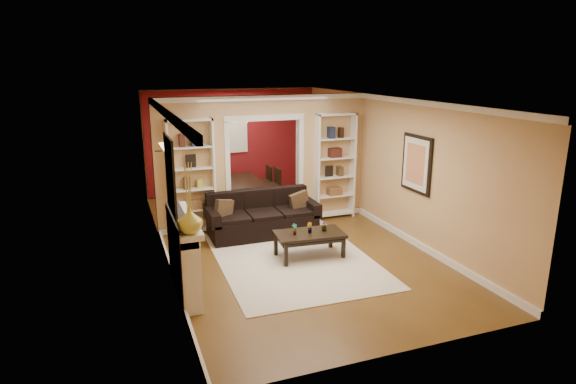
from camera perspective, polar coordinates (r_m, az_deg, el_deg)
name	(u,v)px	position (r m, az deg, el deg)	size (l,w,h in m)	color
floor	(284,240)	(9.37, -0.51, -5.76)	(8.00, 8.00, 0.00)	brown
ceiling	(283,99)	(8.78, -0.55, 10.95)	(8.00, 8.00, 0.00)	white
wall_back	(232,141)	(12.75, -6.64, 6.00)	(8.00, 8.00, 0.00)	tan
wall_front	(405,246)	(5.53, 13.66, -6.28)	(8.00, 8.00, 0.00)	tan
wall_left	(160,182)	(8.51, -14.95, 1.10)	(8.00, 8.00, 0.00)	tan
wall_right	(388,164)	(9.95, 11.78, 3.26)	(8.00, 8.00, 0.00)	tan
partition_wall	(264,161)	(10.09, -2.83, 3.72)	(4.50, 0.15, 2.70)	tan
red_back_panel	(232,143)	(12.73, -6.60, 5.85)	(4.44, 0.04, 2.64)	maroon
dining_window	(233,134)	(12.65, -6.59, 6.85)	(0.78, 0.03, 0.98)	#8CA5CC
area_rug	(292,257)	(8.58, 0.48, -7.72)	(2.58, 3.61, 0.01)	silver
sofa	(262,214)	(9.54, -3.04, -2.66)	(2.19, 0.95, 0.86)	black
pillow_left	(224,210)	(9.28, -7.61, -2.12)	(0.38, 0.11, 0.38)	brown
pillow_right	(299,202)	(9.72, 1.36, -1.19)	(0.38, 0.11, 0.38)	brown
coffee_table	(309,245)	(8.53, 2.55, -6.27)	(1.19, 0.65, 0.45)	black
plant_left	(295,229)	(8.32, 0.80, -4.42)	(0.11, 0.07, 0.20)	#336626
plant_center	(310,228)	(8.42, 2.57, -4.25)	(0.10, 0.08, 0.19)	#336626
plant_right	(324,226)	(8.53, 4.30, -4.06)	(0.10, 0.10, 0.18)	#336626
bookshelf_left	(192,178)	(9.63, -11.35, 1.68)	(0.90, 0.30, 2.30)	white
bookshelf_right	(335,166)	(10.54, 5.54, 3.04)	(0.90, 0.30, 2.30)	white
fireplace	(185,255)	(7.33, -12.11, -7.28)	(0.32, 1.70, 1.16)	white
vase	(190,220)	(6.42, -11.56, -3.31)	(0.33, 0.33, 0.35)	gold
mirror	(170,175)	(6.95, -13.80, 1.95)	(0.03, 0.95, 1.10)	silver
wall_sconce	(161,149)	(8.96, -14.87, 4.93)	(0.18, 0.18, 0.22)	#FFE0A5
framed_art	(416,164)	(9.07, 14.95, 3.24)	(0.04, 0.85, 1.05)	black
dining_table	(243,191)	(11.84, -5.36, 0.08)	(0.91, 1.63, 0.57)	black
dining_chair_nw	(223,191)	(11.41, -7.66, 0.09)	(0.41, 0.41, 0.83)	black
dining_chair_ne	(268,186)	(11.67, -2.39, 0.75)	(0.45, 0.45, 0.90)	black
dining_chair_sw	(218,186)	(11.98, -8.29, 0.72)	(0.40, 0.40, 0.80)	black
dining_chair_se	(261,182)	(12.24, -3.26, 1.24)	(0.41, 0.41, 0.83)	black
chandelier	(245,121)	(11.41, -5.16, 8.39)	(0.50, 0.50, 0.30)	#301D15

